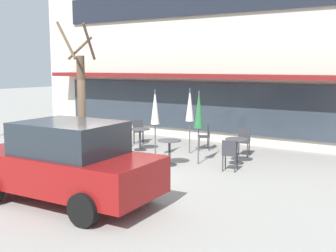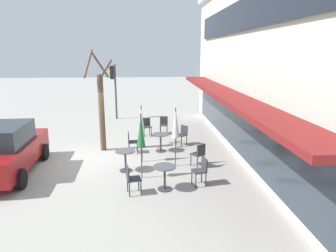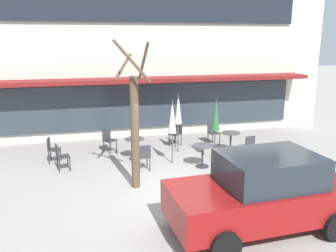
{
  "view_description": "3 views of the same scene",
  "coord_description": "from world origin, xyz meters",
  "px_view_note": "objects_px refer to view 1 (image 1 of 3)",
  "views": [
    {
      "loc": [
        7.85,
        -8.61,
        2.92
      ],
      "look_at": [
        0.28,
        3.09,
        0.93
      ],
      "focal_mm": 45.0,
      "sensor_mm": 36.0,
      "label": 1
    },
    {
      "loc": [
        11.28,
        2.48,
        4.1
      ],
      "look_at": [
        -0.74,
        3.33,
        1.13
      ],
      "focal_mm": 32.0,
      "sensor_mm": 36.0,
      "label": 2
    },
    {
      "loc": [
        -2.59,
        -9.05,
        4.24
      ],
      "look_at": [
        0.34,
        2.86,
        1.19
      ],
      "focal_mm": 38.0,
      "sensor_mm": 36.0,
      "label": 3
    }
  ],
  "objects_px": {
    "cafe_table_streetside": "(169,148)",
    "patio_umbrella_cream_folded": "(155,107)",
    "patio_umbrella_green_folded": "(199,110)",
    "cafe_chair_6": "(120,141)",
    "cafe_chair_2": "(76,131)",
    "cafe_chair_3": "(138,130)",
    "patio_umbrella_corner_open": "(190,105)",
    "cafe_table_by_tree": "(140,136)",
    "cafe_chair_5": "(244,140)",
    "cafe_chair_0": "(86,128)",
    "cafe_table_near_wall": "(237,147)",
    "street_tree": "(81,103)",
    "cafe_chair_1": "(230,153)",
    "cafe_chair_4": "(206,135)",
    "parked_sedan": "(66,162)"
  },
  "relations": [
    {
      "from": "cafe_chair_5",
      "to": "cafe_table_streetside",
      "type": "bearing_deg",
      "value": -118.02
    },
    {
      "from": "cafe_table_by_tree",
      "to": "patio_umbrella_corner_open",
      "type": "distance_m",
      "value": 2.11
    },
    {
      "from": "cafe_table_by_tree",
      "to": "parked_sedan",
      "type": "height_order",
      "value": "parked_sedan"
    },
    {
      "from": "cafe_chair_1",
      "to": "cafe_chair_4",
      "type": "height_order",
      "value": "same"
    },
    {
      "from": "patio_umbrella_green_folded",
      "to": "cafe_chair_0",
      "type": "relative_size",
      "value": 2.47
    },
    {
      "from": "patio_umbrella_cream_folded",
      "to": "cafe_chair_3",
      "type": "relative_size",
      "value": 2.47
    },
    {
      "from": "patio_umbrella_corner_open",
      "to": "cafe_chair_4",
      "type": "height_order",
      "value": "patio_umbrella_corner_open"
    },
    {
      "from": "cafe_table_near_wall",
      "to": "patio_umbrella_cream_folded",
      "type": "bearing_deg",
      "value": -163.71
    },
    {
      "from": "patio_umbrella_green_folded",
      "to": "patio_umbrella_cream_folded",
      "type": "distance_m",
      "value": 1.56
    },
    {
      "from": "cafe_chair_2",
      "to": "cafe_chair_3",
      "type": "xyz_separation_m",
      "value": [
        1.67,
        1.62,
        0.0
      ]
    },
    {
      "from": "cafe_chair_4",
      "to": "patio_umbrella_green_folded",
      "type": "bearing_deg",
      "value": -67.81
    },
    {
      "from": "patio_umbrella_corner_open",
      "to": "cafe_chair_3",
      "type": "relative_size",
      "value": 2.47
    },
    {
      "from": "cafe_table_streetside",
      "to": "patio_umbrella_cream_folded",
      "type": "xyz_separation_m",
      "value": [
        -0.9,
        0.57,
        1.11
      ]
    },
    {
      "from": "cafe_chair_3",
      "to": "patio_umbrella_green_folded",
      "type": "bearing_deg",
      "value": -26.58
    },
    {
      "from": "cafe_chair_1",
      "to": "cafe_chair_5",
      "type": "distance_m",
      "value": 2.22
    },
    {
      "from": "cafe_table_by_tree",
      "to": "cafe_chair_5",
      "type": "bearing_deg",
      "value": 18.28
    },
    {
      "from": "patio_umbrella_cream_folded",
      "to": "cafe_chair_6",
      "type": "bearing_deg",
      "value": -156.7
    },
    {
      "from": "patio_umbrella_green_folded",
      "to": "cafe_chair_4",
      "type": "distance_m",
      "value": 2.5
    },
    {
      "from": "cafe_table_streetside",
      "to": "cafe_chair_3",
      "type": "height_order",
      "value": "cafe_chair_3"
    },
    {
      "from": "cafe_chair_3",
      "to": "street_tree",
      "type": "height_order",
      "value": "street_tree"
    },
    {
      "from": "cafe_table_streetside",
      "to": "cafe_chair_2",
      "type": "xyz_separation_m",
      "value": [
        -4.61,
        0.76,
        0.01
      ]
    },
    {
      "from": "cafe_table_near_wall",
      "to": "cafe_chair_4",
      "type": "relative_size",
      "value": 0.85
    },
    {
      "from": "cafe_table_near_wall",
      "to": "cafe_chair_5",
      "type": "height_order",
      "value": "cafe_chair_5"
    },
    {
      "from": "cafe_chair_1",
      "to": "cafe_chair_3",
      "type": "xyz_separation_m",
      "value": [
        -4.74,
        2.08,
        0.0
      ]
    },
    {
      "from": "cafe_table_near_wall",
      "to": "cafe_chair_4",
      "type": "distance_m",
      "value": 2.23
    },
    {
      "from": "cafe_table_near_wall",
      "to": "cafe_table_streetside",
      "type": "bearing_deg",
      "value": -140.68
    },
    {
      "from": "patio_umbrella_corner_open",
      "to": "cafe_chair_2",
      "type": "xyz_separation_m",
      "value": [
        -4.25,
        -1.04,
        -1.1
      ]
    },
    {
      "from": "cafe_chair_4",
      "to": "cafe_chair_5",
      "type": "height_order",
      "value": "same"
    },
    {
      "from": "cafe_chair_1",
      "to": "patio_umbrella_corner_open",
      "type": "bearing_deg",
      "value": 145.15
    },
    {
      "from": "cafe_table_near_wall",
      "to": "cafe_chair_3",
      "type": "xyz_separation_m",
      "value": [
        -4.51,
        1.08,
        0.01
      ]
    },
    {
      "from": "cafe_table_near_wall",
      "to": "cafe_chair_3",
      "type": "distance_m",
      "value": 4.64
    },
    {
      "from": "patio_umbrella_corner_open",
      "to": "cafe_chair_1",
      "type": "relative_size",
      "value": 2.47
    },
    {
      "from": "cafe_table_streetside",
      "to": "cafe_chair_3",
      "type": "xyz_separation_m",
      "value": [
        -2.94,
        2.38,
        0.01
      ]
    },
    {
      "from": "patio_umbrella_corner_open",
      "to": "cafe_chair_2",
      "type": "height_order",
      "value": "patio_umbrella_corner_open"
    },
    {
      "from": "cafe_table_streetside",
      "to": "street_tree",
      "type": "distance_m",
      "value": 2.98
    },
    {
      "from": "cafe_chair_1",
      "to": "cafe_chair_2",
      "type": "bearing_deg",
      "value": 175.89
    },
    {
      "from": "cafe_chair_0",
      "to": "cafe_chair_6",
      "type": "distance_m",
      "value": 3.33
    },
    {
      "from": "cafe_chair_5",
      "to": "street_tree",
      "type": "relative_size",
      "value": 0.21
    },
    {
      "from": "patio_umbrella_green_folded",
      "to": "cafe_chair_6",
      "type": "height_order",
      "value": "patio_umbrella_green_folded"
    },
    {
      "from": "parked_sedan",
      "to": "patio_umbrella_green_folded",
      "type": "bearing_deg",
      "value": 81.99
    },
    {
      "from": "patio_umbrella_cream_folded",
      "to": "parked_sedan",
      "type": "height_order",
      "value": "patio_umbrella_cream_folded"
    },
    {
      "from": "patio_umbrella_corner_open",
      "to": "cafe_table_streetside",
      "type": "bearing_deg",
      "value": -78.87
    },
    {
      "from": "parked_sedan",
      "to": "street_tree",
      "type": "relative_size",
      "value": 1.02
    },
    {
      "from": "patio_umbrella_cream_folded",
      "to": "street_tree",
      "type": "distance_m",
      "value": 2.29
    },
    {
      "from": "parked_sedan",
      "to": "patio_umbrella_cream_folded",
      "type": "bearing_deg",
      "value": 100.98
    },
    {
      "from": "cafe_chair_0",
      "to": "street_tree",
      "type": "xyz_separation_m",
      "value": [
        2.5,
        -2.76,
        1.3
      ]
    },
    {
      "from": "cafe_table_streetside",
      "to": "cafe_chair_3",
      "type": "distance_m",
      "value": 3.78
    },
    {
      "from": "cafe_chair_2",
      "to": "cafe_table_by_tree",
      "type": "bearing_deg",
      "value": 13.04
    },
    {
      "from": "patio_umbrella_corner_open",
      "to": "parked_sedan",
      "type": "distance_m",
      "value": 5.95
    },
    {
      "from": "cafe_chair_2",
      "to": "patio_umbrella_green_folded",
      "type": "bearing_deg",
      "value": -1.95
    }
  ]
}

